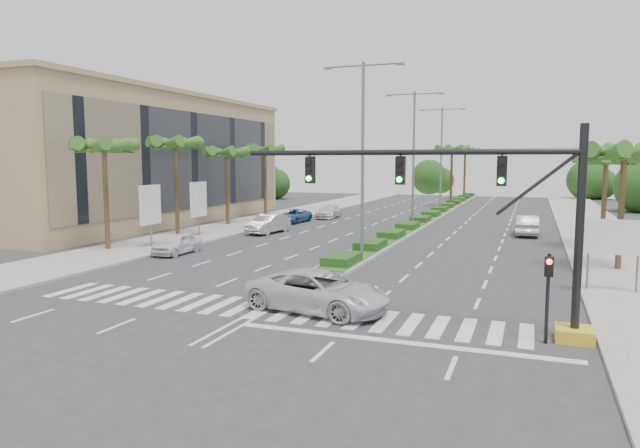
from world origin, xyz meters
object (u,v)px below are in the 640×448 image
object	(u,v)px
car_parked_b	(268,224)
car_right	(527,225)
car_parked_a	(177,244)
car_parked_c	(293,216)
car_parked_d	(329,212)
car_crossing	(318,291)

from	to	relation	value
car_parked_b	car_right	distance (m)	21.09
car_parked_a	car_parked_c	distance (m)	19.95
car_parked_a	car_parked_d	world-z (taller)	car_parked_a
car_parked_b	car_right	xyz separation A→B (m)	(20.18, 6.13, 0.03)
car_parked_a	car_crossing	distance (m)	16.78
car_crossing	car_parked_c	bearing A→B (deg)	35.81
car_parked_a	car_crossing	xyz separation A→B (m)	(13.50, -9.96, 0.14)
car_parked_d	car_right	world-z (taller)	car_right
car_parked_d	car_right	size ratio (longest dim) A/B	0.93
car_parked_a	car_parked_b	world-z (taller)	car_parked_b
car_parked_a	car_right	bearing A→B (deg)	40.66
car_parked_a	car_right	xyz separation A→B (m)	(21.04, 17.81, 0.14)
car_parked_b	car_parked_c	size ratio (longest dim) A/B	1.01
car_parked_c	car_parked_d	world-z (taller)	car_parked_d
car_parked_a	car_parked_d	xyz separation A→B (m)	(1.32, 25.32, -0.01)
car_parked_a	car_right	world-z (taller)	car_right
car_parked_b	car_parked_d	xyz separation A→B (m)	(0.45, 13.64, -0.12)
car_parked_a	car_parked_c	world-z (taller)	car_parked_a
car_parked_c	car_parked_d	size ratio (longest dim) A/B	1.03
car_parked_c	car_right	world-z (taller)	car_right
car_parked_b	car_parked_d	world-z (taller)	car_parked_b
car_crossing	car_parked_d	bearing A→B (deg)	29.88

